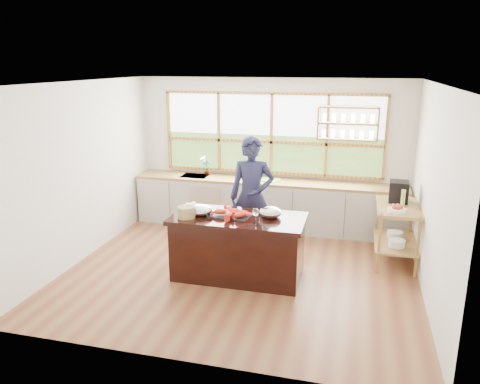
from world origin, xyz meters
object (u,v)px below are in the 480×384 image
(espresso_machine, at_px, (399,192))
(wicker_basket, at_px, (186,212))
(island, at_px, (238,247))
(cook, at_px, (252,197))

(espresso_machine, xyz_separation_m, wicker_basket, (-2.87, -1.52, -0.08))
(island, height_order, espresso_machine, espresso_machine)
(island, distance_m, espresso_machine, 2.62)
(island, bearing_deg, cook, 89.92)
(espresso_machine, bearing_deg, wicker_basket, -149.06)
(island, relative_size, espresso_machine, 5.74)
(island, bearing_deg, wicker_basket, -162.55)
(cook, distance_m, espresso_machine, 2.24)
(cook, xyz_separation_m, wicker_basket, (-0.68, -1.05, 0.03))
(cook, height_order, wicker_basket, cook)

